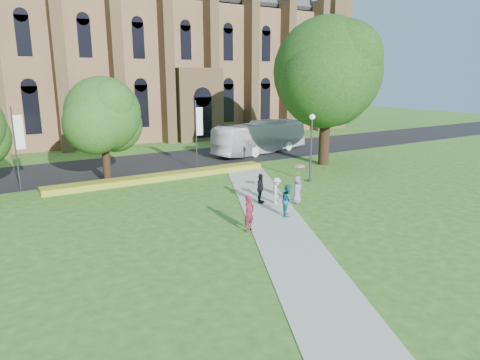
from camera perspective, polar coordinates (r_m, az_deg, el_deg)
ground at (r=24.41m, az=5.84°, el=-5.55°), size 160.00×160.00×0.00m
road at (r=41.53m, az=-11.15°, el=2.32°), size 160.00×10.00×0.02m
footpath at (r=25.16m, az=4.45°, el=-4.88°), size 15.58×28.54×0.04m
flower_hedge at (r=34.57m, az=-10.26°, el=0.44°), size 18.00×1.40×0.45m
cathedral at (r=62.97m, az=-9.48°, el=18.04°), size 52.60×18.25×28.00m
streetlamp at (r=33.19m, az=9.49°, el=5.33°), size 0.44×0.44×5.24m
large_tree at (r=39.87m, az=11.58°, el=13.93°), size 9.60×9.60×13.20m
street_tree_1 at (r=33.83m, az=-17.82°, el=8.31°), size 5.60×5.60×8.05m
banner_pole_0 at (r=37.45m, az=-5.71°, el=6.53°), size 0.70×0.10×6.00m
banner_pole_1 at (r=33.81m, az=-27.60°, el=4.27°), size 0.70×0.10×6.00m
tour_coach at (r=45.63m, az=2.79°, el=5.72°), size 12.41×5.75×3.37m
pedestrian_0 at (r=22.57m, az=1.22°, el=-4.45°), size 0.80×0.64×1.90m
pedestrian_1 at (r=25.08m, az=6.40°, el=-2.70°), size 1.11×1.15×1.87m
pedestrian_2 at (r=27.49m, az=4.88°, el=-1.40°), size 1.12×1.26×1.69m
pedestrian_3 at (r=27.44m, az=2.72°, el=-1.13°), size 1.16×1.10×1.93m
pedestrian_4 at (r=27.78m, az=7.62°, el=-1.25°), size 1.01×0.91×1.74m
parasol at (r=27.69m, az=7.86°, el=1.27°), size 1.00×1.00×0.69m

